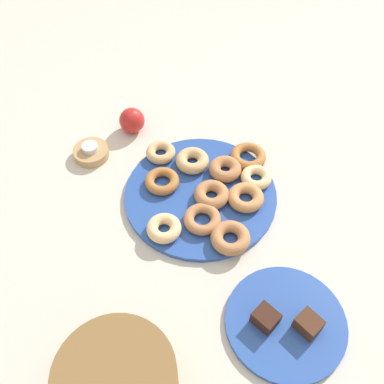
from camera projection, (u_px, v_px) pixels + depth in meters
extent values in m
plane|color=beige|center=(200.00, 196.00, 1.08)|extent=(2.40, 2.40, 0.00)
cylinder|color=#284C9E|center=(201.00, 194.00, 1.07)|extent=(0.37, 0.37, 0.01)
torus|color=#EABC84|center=(164.00, 228.00, 0.99)|extent=(0.09, 0.09, 0.03)
torus|color=#AD6B33|center=(162.00, 181.00, 1.07)|extent=(0.10, 0.10, 0.02)
torus|color=#B27547|center=(230.00, 238.00, 0.97)|extent=(0.12, 0.12, 0.03)
torus|color=#B27547|center=(212.00, 195.00, 1.05)|extent=(0.12, 0.12, 0.03)
torus|color=tan|center=(192.00, 161.00, 1.11)|extent=(0.09, 0.09, 0.03)
torus|color=#B27547|center=(224.00, 168.00, 1.10)|extent=(0.12, 0.12, 0.03)
torus|color=#AD6B33|center=(248.00, 156.00, 1.13)|extent=(0.12, 0.12, 0.02)
torus|color=tan|center=(161.00, 152.00, 1.13)|extent=(0.10, 0.10, 0.02)
torus|color=#C6844C|center=(246.00, 198.00, 1.04)|extent=(0.12, 0.12, 0.03)
torus|color=#EABC84|center=(256.00, 177.00, 1.08)|extent=(0.11, 0.11, 0.02)
torus|color=#B27547|center=(202.00, 219.00, 1.00)|extent=(0.10, 0.10, 0.02)
cylinder|color=#284C9E|center=(286.00, 322.00, 0.87)|extent=(0.24, 0.24, 0.01)
cube|color=#472819|center=(308.00, 324.00, 0.85)|extent=(0.05, 0.04, 0.03)
cube|color=#381E14|center=(266.00, 318.00, 0.85)|extent=(0.05, 0.04, 0.03)
cylinder|color=tan|center=(91.00, 153.00, 1.15)|extent=(0.09, 0.09, 0.02)
cylinder|color=silver|center=(90.00, 147.00, 1.14)|extent=(0.04, 0.04, 0.01)
cylinder|color=brown|center=(117.00, 383.00, 0.76)|extent=(0.29, 0.29, 0.10)
sphere|color=red|center=(132.00, 120.00, 1.20)|extent=(0.07, 0.07, 0.07)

